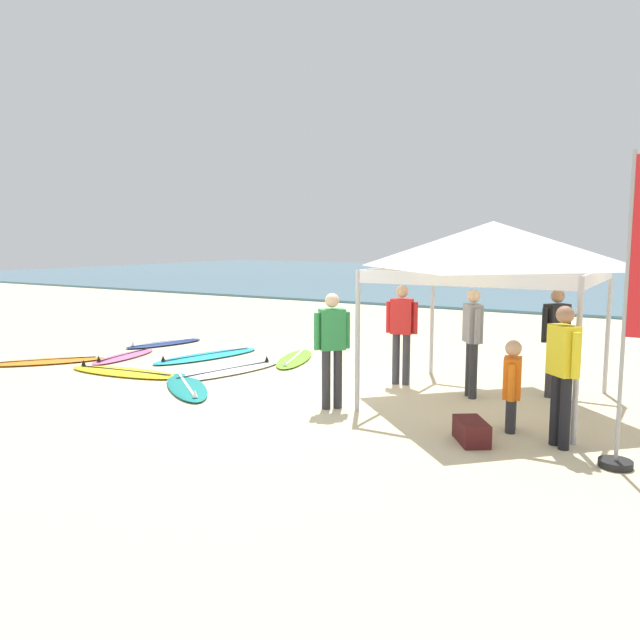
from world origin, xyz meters
The scene contains 19 objects.
ground_plane centered at (0.00, 0.00, 0.00)m, with size 80.00×80.00×0.00m, color beige.
sea centered at (0.00, 31.34, 0.05)m, with size 80.00×36.00×0.10m, color teal.
canopy_tent centered at (2.75, 1.36, 2.39)m, with size 3.09×3.09×2.75m.
surfboard_teal centered at (-1.80, -0.41, 0.04)m, with size 2.08×1.84×0.19m.
surfboard_cyan centered at (-3.37, 1.90, 0.04)m, with size 1.28×2.67×0.19m.
surfboard_pink centered at (-4.83, 0.95, 0.04)m, with size 0.83×1.95×0.19m.
surfboard_yellow centered at (-3.60, -0.13, 0.04)m, with size 2.51×0.95×0.19m.
surfboard_navy centered at (-5.30, 2.60, 0.04)m, with size 1.03×2.03×0.19m.
surfboard_lime centered at (-1.60, 2.59, 0.04)m, with size 1.29×2.20×0.19m.
surfboard_orange centered at (-5.79, -0.25, 0.04)m, with size 1.93×2.18×0.19m.
surfboard_white centered at (-2.04, 0.91, 0.04)m, with size 1.23×2.59×0.19m.
person_red centered at (1.14, 1.74, 0.99)m, with size 0.54×0.28×1.71m.
person_black centered at (3.57, 2.18, 0.99)m, with size 0.39×0.45×1.71m.
person_green centered at (0.90, -0.22, 0.99)m, with size 0.41×0.43×1.71m.
person_yellow centered at (4.11, -0.33, 0.99)m, with size 0.42×0.41×1.71m.
person_grey centered at (2.45, 1.48, 0.99)m, with size 0.39×0.47×1.71m.
person_orange centered at (3.45, 0.01, 0.66)m, with size 0.29×0.54×1.20m.
banner_flag centered at (4.89, -0.72, 1.57)m, with size 0.60×0.36×3.40m.
gear_bag_near_tent centered at (3.15, -0.70, 0.14)m, with size 0.60×0.32×0.28m, color #4C1919.
Camera 1 is at (5.39, -8.07, 2.48)m, focal length 35.28 mm.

